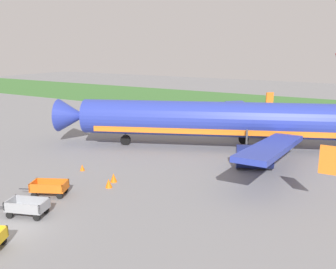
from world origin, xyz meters
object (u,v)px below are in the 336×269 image
baggage_cart_second_in_row (27,207)px  traffic_cone_by_carts (114,178)px  traffic_cone_near_plane (82,167)px  traffic_cone_mid_apron (109,183)px  airplane (232,120)px  baggage_cart_third_in_row (49,188)px

baggage_cart_second_in_row → traffic_cone_by_carts: baggage_cart_second_in_row is taller
traffic_cone_near_plane → traffic_cone_mid_apron: (4.65, -1.97, 0.08)m
baggage_cart_second_in_row → traffic_cone_by_carts: (0.75, 7.72, -0.24)m
airplane → traffic_cone_near_plane: size_ratio=64.85×
airplane → traffic_cone_near_plane: airplane is taller
airplane → baggage_cart_third_in_row: airplane is taller
traffic_cone_near_plane → traffic_cone_mid_apron: bearing=-23.0°
baggage_cart_second_in_row → traffic_cone_mid_apron: (1.22, 6.55, -0.25)m
baggage_cart_second_in_row → traffic_cone_near_plane: (-3.43, 8.52, -0.33)m
traffic_cone_near_plane → traffic_cone_by_carts: bearing=-10.9°
traffic_cone_near_plane → baggage_cart_third_in_row: bearing=-69.9°
airplane → traffic_cone_mid_apron: 16.33m
airplane → traffic_cone_by_carts: size_ratio=49.04×
baggage_cart_third_in_row → traffic_cone_by_carts: size_ratio=4.80×
baggage_cart_third_in_row → traffic_cone_near_plane: bearing=110.1°
traffic_cone_mid_apron → traffic_cone_by_carts: size_ratio=0.97×
traffic_cone_near_plane → traffic_cone_mid_apron: 5.05m
baggage_cart_third_in_row → traffic_cone_by_carts: baggage_cart_third_in_row is taller
baggage_cart_third_in_row → traffic_cone_near_plane: size_ratio=6.35×
baggage_cart_second_in_row → traffic_cone_by_carts: 7.76m
traffic_cone_by_carts → baggage_cart_third_in_row: bearing=-115.3°
baggage_cart_third_in_row → traffic_cone_mid_apron: bearing=52.5°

